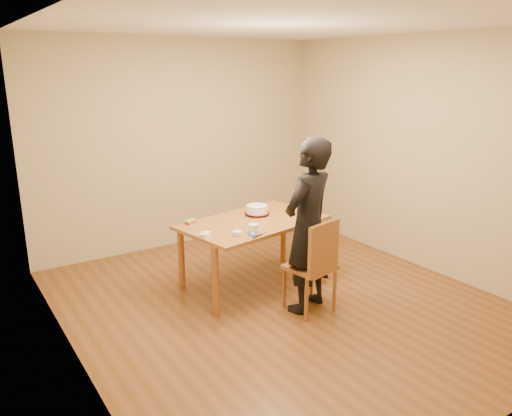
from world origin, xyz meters
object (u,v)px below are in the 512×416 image
dining_chair (310,267)px  cake (257,210)px  cake_plate (257,214)px  person (308,226)px  dining_table (253,222)px

dining_chair → cake: 1.00m
cake_plate → person: bearing=-90.2°
cake → person: bearing=-90.2°
dining_chair → person: person is taller
person → dining_table: bearing=-96.9°
dining_chair → dining_table: bearing=89.0°
dining_chair → person: (0.00, 0.05, 0.41)m
dining_chair → cake_plate: 0.99m
person → cake_plate: bearing=-108.7°
cake_plate → cake: cake is taller
dining_table → cake: size_ratio=6.30×
cake → person: (-0.00, -0.89, 0.05)m
cake_plate → cake: 0.05m
cake → person: 0.89m
dining_table → dining_chair: bearing=-88.7°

